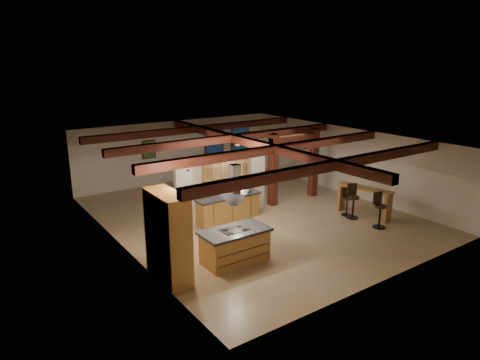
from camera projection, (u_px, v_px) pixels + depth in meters
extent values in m
plane|color=tan|center=(252.00, 215.00, 16.14)|extent=(12.00, 12.00, 0.00)
plane|color=beige|center=(178.00, 151.00, 20.48)|extent=(10.00, 0.00, 10.00)
plane|color=beige|center=(391.00, 229.00, 11.01)|extent=(10.00, 0.00, 10.00)
plane|color=beige|center=(120.00, 203.00, 12.99)|extent=(0.00, 12.00, 12.00)
plane|color=beige|center=(345.00, 161.00, 18.50)|extent=(0.00, 12.00, 12.00)
plane|color=#361A11|center=(253.00, 139.00, 15.35)|extent=(12.00, 12.00, 0.00)
cube|color=#39170E|center=(336.00, 165.00, 12.23)|extent=(10.00, 0.25, 0.28)
cube|color=#39170E|center=(276.00, 149.00, 14.36)|extent=(10.00, 0.25, 0.28)
cube|color=#39170E|center=(232.00, 138.00, 16.42)|extent=(10.00, 0.25, 0.28)
cube|color=#39170E|center=(198.00, 129.00, 18.55)|extent=(10.00, 0.25, 0.28)
cube|color=#39170E|center=(253.00, 143.00, 15.39)|extent=(0.28, 12.00, 0.28)
cube|color=#39170E|center=(273.00, 170.00, 16.91)|extent=(0.30, 0.30, 2.90)
cube|color=#39170E|center=(313.00, 163.00, 18.12)|extent=(0.30, 0.30, 2.90)
cube|color=#39170E|center=(295.00, 139.00, 17.20)|extent=(2.50, 0.28, 0.28)
cube|color=beige|center=(222.00, 189.00, 15.68)|extent=(3.80, 0.18, 2.20)
cube|color=#AF8538|center=(168.00, 236.00, 11.19)|extent=(0.64, 1.60, 2.40)
cube|color=silver|center=(178.00, 235.00, 11.37)|extent=(0.06, 0.62, 0.95)
cube|color=black|center=(179.00, 228.00, 11.33)|extent=(0.01, 0.50, 0.28)
cube|color=#AF8538|center=(228.00, 209.00, 15.56)|extent=(2.40, 0.60, 0.86)
cube|color=black|center=(228.00, 196.00, 15.43)|extent=(2.50, 0.66, 0.08)
cube|color=#AF8538|center=(225.00, 170.00, 15.34)|extent=(1.80, 0.34, 0.95)
cube|color=silver|center=(227.00, 171.00, 15.20)|extent=(1.74, 0.02, 0.90)
pyramid|color=silver|center=(235.00, 205.00, 11.98)|extent=(1.10, 1.10, 0.45)
cube|color=silver|center=(235.00, 177.00, 11.76)|extent=(0.26, 0.22, 0.73)
cube|color=#39170E|center=(214.00, 145.00, 21.52)|extent=(1.10, 0.05, 1.70)
cube|color=black|center=(214.00, 146.00, 21.50)|extent=(0.95, 0.02, 1.55)
cube|color=#39170E|center=(240.00, 142.00, 22.40)|extent=(1.10, 0.05, 1.70)
cube|color=black|center=(241.00, 142.00, 22.38)|extent=(0.95, 0.02, 1.55)
cube|color=#39170E|center=(149.00, 150.00, 19.54)|extent=(0.65, 0.04, 0.85)
cube|color=#224F27|center=(149.00, 150.00, 19.52)|extent=(0.55, 0.01, 0.75)
cylinder|color=silver|center=(237.00, 165.00, 11.72)|extent=(0.16, 0.16, 0.03)
cylinder|color=silver|center=(238.00, 145.00, 14.41)|extent=(0.16, 0.16, 0.03)
cylinder|color=silver|center=(187.00, 170.00, 11.18)|extent=(0.16, 0.16, 0.03)
cube|color=#AF8538|center=(235.00, 247.00, 12.33)|extent=(1.88, 0.95, 0.90)
cube|color=black|center=(235.00, 231.00, 12.20)|extent=(2.01, 1.07, 0.08)
cube|color=black|center=(235.00, 230.00, 12.18)|extent=(0.78, 0.52, 0.02)
imported|color=#3B170E|center=(222.00, 189.00, 18.22)|extent=(2.17, 1.62, 0.68)
imported|color=black|center=(228.00, 171.00, 21.41)|extent=(2.08, 1.39, 0.56)
imported|color=#B1B1B6|center=(243.00, 189.00, 15.76)|extent=(0.50, 0.40, 0.24)
cube|color=#AF8538|center=(365.00, 188.00, 15.82)|extent=(0.95, 2.15, 0.06)
cube|color=#AF8538|center=(388.00, 208.00, 15.35)|extent=(0.48, 0.20, 1.04)
cube|color=#AF8538|center=(342.00, 197.00, 16.58)|extent=(0.48, 0.20, 1.04)
cube|color=#39170E|center=(253.00, 167.00, 22.45)|extent=(0.50, 0.50, 0.50)
cylinder|color=black|center=(253.00, 160.00, 22.36)|extent=(0.06, 0.06, 0.17)
cone|color=#FFE299|center=(253.00, 157.00, 22.31)|extent=(0.30, 0.30, 0.19)
cylinder|color=black|center=(381.00, 206.00, 14.73)|extent=(0.39, 0.39, 0.08)
cube|color=black|center=(378.00, 198.00, 14.82)|extent=(0.37, 0.11, 0.44)
cylinder|color=black|center=(380.00, 217.00, 14.84)|extent=(0.07, 0.07, 0.77)
cylinder|color=black|center=(379.00, 227.00, 14.94)|extent=(0.44, 0.44, 0.03)
cylinder|color=black|center=(354.00, 197.00, 15.64)|extent=(0.40, 0.40, 0.08)
cube|color=black|center=(352.00, 189.00, 15.75)|extent=(0.37, 0.19, 0.45)
cylinder|color=black|center=(353.00, 208.00, 15.75)|extent=(0.07, 0.07, 0.78)
cylinder|color=black|center=(352.00, 217.00, 15.85)|extent=(0.45, 0.45, 0.03)
cylinder|color=black|center=(347.00, 199.00, 15.95)|extent=(0.33, 0.33, 0.06)
cube|color=black|center=(345.00, 192.00, 16.03)|extent=(0.31, 0.12, 0.37)
cylinder|color=black|center=(347.00, 207.00, 16.04)|extent=(0.06, 0.06, 0.65)
cylinder|color=black|center=(346.00, 215.00, 16.12)|extent=(0.37, 0.37, 0.03)
cube|color=#39170E|center=(218.00, 194.00, 17.29)|extent=(0.42, 0.42, 0.06)
cube|color=#39170E|center=(215.00, 184.00, 17.35)|extent=(0.41, 0.06, 0.72)
cylinder|color=#39170E|center=(216.00, 201.00, 17.13)|extent=(0.05, 0.05, 0.41)
cylinder|color=#39170E|center=(223.00, 199.00, 17.32)|extent=(0.05, 0.05, 0.41)
cylinder|color=#39170E|center=(212.00, 199.00, 17.39)|extent=(0.05, 0.05, 0.41)
cylinder|color=#39170E|center=(219.00, 197.00, 17.57)|extent=(0.05, 0.05, 0.41)
cube|color=#39170E|center=(200.00, 186.00, 18.34)|extent=(0.42, 0.42, 0.06)
cube|color=#39170E|center=(202.00, 179.00, 18.08)|extent=(0.41, 0.06, 0.72)
cylinder|color=#39170E|center=(202.00, 190.00, 18.62)|extent=(0.05, 0.05, 0.41)
cylinder|color=#39170E|center=(195.00, 191.00, 18.43)|extent=(0.05, 0.05, 0.41)
cylinder|color=#39170E|center=(206.00, 191.00, 18.37)|extent=(0.05, 0.05, 0.41)
cylinder|color=#39170E|center=(199.00, 193.00, 18.18)|extent=(0.05, 0.05, 0.41)
cube|color=#39170E|center=(244.00, 188.00, 18.06)|extent=(0.42, 0.42, 0.06)
cube|color=#39170E|center=(241.00, 179.00, 18.12)|extent=(0.41, 0.06, 0.72)
cylinder|color=#39170E|center=(243.00, 195.00, 17.90)|extent=(0.05, 0.05, 0.41)
cylinder|color=#39170E|center=(250.00, 193.00, 18.09)|extent=(0.05, 0.05, 0.41)
cylinder|color=#39170E|center=(239.00, 193.00, 18.16)|extent=(0.05, 0.05, 0.41)
cylinder|color=#39170E|center=(245.00, 192.00, 18.34)|extent=(0.05, 0.05, 0.41)
cube|color=#39170E|center=(226.00, 181.00, 19.11)|extent=(0.42, 0.42, 0.06)
cube|color=#39170E|center=(229.00, 174.00, 18.85)|extent=(0.41, 0.06, 0.72)
cylinder|color=#39170E|center=(227.00, 184.00, 19.39)|extent=(0.05, 0.05, 0.41)
cylinder|color=#39170E|center=(221.00, 186.00, 19.20)|extent=(0.05, 0.05, 0.41)
cylinder|color=#39170E|center=(231.00, 186.00, 19.14)|extent=(0.05, 0.05, 0.41)
cylinder|color=#39170E|center=(225.00, 187.00, 18.95)|extent=(0.05, 0.05, 0.41)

